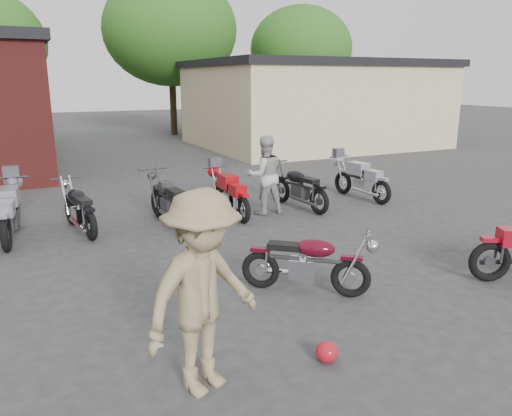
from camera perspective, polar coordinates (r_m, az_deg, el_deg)
name	(u,v)px	position (r m, az deg, el deg)	size (l,w,h in m)	color
ground	(365,307)	(6.98, 12.39, -10.97)	(90.00, 90.00, 0.00)	#2E2E30
stucco_building	(312,106)	(23.52, 6.45, 11.47)	(10.00, 8.00, 3.50)	#C2BA8A
tree_2	(171,51)	(28.09, -9.68, 17.25)	(7.04, 7.04, 8.80)	#285316
tree_3	(301,65)	(31.30, 5.13, 15.99)	(6.08, 6.08, 7.60)	#285316
vintage_motorcycle	(308,259)	(7.08, 5.92, -5.78)	(1.78, 0.59, 1.03)	#4D0917
helmet	(327,352)	(5.64, 8.10, -15.99)	(0.25, 0.25, 0.23)	#A9121E
person_light	(265,175)	(11.16, 0.99, 3.77)	(0.86, 0.67, 1.77)	#AAAAA6
person_tan	(203,293)	(4.79, -6.08, -9.69)	(1.30, 0.75, 2.01)	#8D7D57
row_bike_1	(9,209)	(10.47, -26.37, -0.15)	(2.01, 0.66, 1.17)	gray
row_bike_2	(79,205)	(10.48, -19.62, 0.29)	(1.86, 0.61, 1.08)	black
row_bike_3	(169,197)	(10.50, -9.96, 1.24)	(2.03, 0.67, 1.18)	#252527
row_bike_4	(230,192)	(11.08, -3.02, 1.88)	(1.87, 0.62, 1.09)	#B60F17
row_bike_5	(299,185)	(11.75, 4.89, 2.67)	(1.93, 0.64, 1.12)	black
row_bike_6	(361,177)	(12.91, 11.89, 3.44)	(1.90, 0.63, 1.10)	#9498A2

